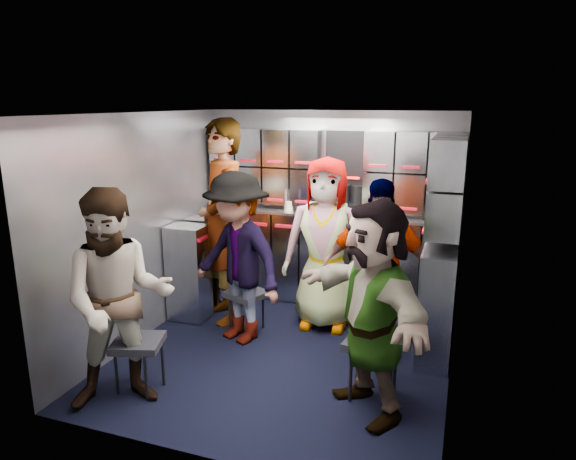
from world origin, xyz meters
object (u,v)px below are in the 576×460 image
(jump_seat_mid_right, at_px, (378,310))
(attendant_arc_e, at_px, (372,309))
(jump_seat_near_left, at_px, (138,345))
(jump_seat_near_right, at_px, (374,346))
(jump_seat_mid_left, at_px, (246,296))
(attendant_arc_a, at_px, (119,300))
(jump_seat_center, at_px, (329,281))
(attendant_arc_d, at_px, (376,271))
(attendant_arc_c, at_px, (326,244))
(attendant_standing, at_px, (223,222))
(attendant_arc_b, at_px, (237,258))

(jump_seat_mid_right, height_order, attendant_arc_e, attendant_arc_e)
(jump_seat_near_left, bearing_deg, jump_seat_near_right, 16.17)
(jump_seat_mid_left, height_order, attendant_arc_a, attendant_arc_a)
(jump_seat_near_left, height_order, jump_seat_mid_right, jump_seat_near_left)
(jump_seat_mid_left, xyz_separation_m, jump_seat_center, (0.68, 0.57, 0.04))
(jump_seat_mid_right, xyz_separation_m, attendant_arc_d, (-0.00, -0.18, 0.44))
(jump_seat_center, distance_m, attendant_arc_d, 0.97)
(jump_seat_mid_left, bearing_deg, jump_seat_center, 40.08)
(attendant_arc_a, relative_size, attendant_arc_c, 0.96)
(attendant_arc_d, height_order, attendant_arc_e, attendant_arc_d)
(jump_seat_near_left, distance_m, attendant_arc_e, 1.81)
(attendant_standing, xyz_separation_m, attendant_arc_c, (1.02, 0.17, -0.18))
(jump_seat_mid_right, bearing_deg, jump_seat_center, 139.85)
(attendant_arc_b, relative_size, attendant_arc_d, 1.00)
(jump_seat_mid_right, xyz_separation_m, attendant_arc_a, (-1.61, -1.51, 0.45))
(attendant_arc_e, bearing_deg, attendant_standing, -166.99)
(attendant_arc_b, xyz_separation_m, attendant_arc_c, (0.68, 0.57, 0.05))
(attendant_standing, distance_m, attendant_arc_e, 2.07)
(jump_seat_mid_left, height_order, jump_seat_center, jump_seat_center)
(jump_seat_mid_left, distance_m, attendant_arc_c, 0.92)
(jump_seat_mid_right, bearing_deg, jump_seat_near_left, -140.59)
(jump_seat_mid_left, bearing_deg, attendant_arc_d, -4.48)
(jump_seat_mid_right, relative_size, attendant_arc_a, 0.27)
(attendant_standing, relative_size, attendant_arc_c, 1.21)
(jump_seat_center, xyz_separation_m, attendant_arc_d, (0.58, -0.67, 0.39))
(jump_seat_near_left, distance_m, attendant_arc_a, 0.47)
(jump_seat_mid_left, distance_m, jump_seat_center, 0.89)
(attendant_arc_b, distance_m, attendant_arc_d, 1.26)
(jump_seat_mid_left, xyz_separation_m, jump_seat_mid_right, (1.26, 0.08, -0.01))
(attendant_arc_c, height_order, attendant_arc_e, attendant_arc_c)
(jump_seat_near_right, distance_m, attendant_arc_d, 0.76)
(jump_seat_near_left, xyz_separation_m, jump_seat_mid_right, (1.61, 1.33, -0.02))
(attendant_standing, distance_m, attendant_arc_d, 1.64)
(jump_seat_mid_right, bearing_deg, attendant_arc_b, -168.28)
(jump_seat_mid_left, relative_size, attendant_arc_d, 0.28)
(attendant_arc_b, height_order, attendant_arc_c, attendant_arc_c)
(jump_seat_mid_right, height_order, attendant_standing, attendant_standing)
(jump_seat_near_right, height_order, attendant_standing, attendant_standing)
(attendant_arc_e, bearing_deg, attendant_arc_c, 164.58)
(jump_seat_mid_left, height_order, attendant_arc_c, attendant_arc_c)
(jump_seat_near_right, bearing_deg, attendant_standing, 150.63)
(attendant_arc_b, height_order, attendant_arc_d, attendant_arc_b)
(jump_seat_near_left, height_order, attendant_standing, attendant_standing)
(jump_seat_near_left, bearing_deg, jump_seat_mid_left, 74.08)
(jump_seat_mid_left, relative_size, jump_seat_center, 0.91)
(jump_seat_near_left, height_order, attendant_arc_d, attendant_arc_d)
(attendant_arc_c, bearing_deg, jump_seat_near_left, -126.73)
(jump_seat_near_right, xyz_separation_m, attendant_arc_b, (-1.37, 0.56, 0.38))
(attendant_standing, xyz_separation_m, attendant_arc_d, (1.60, -0.32, -0.23))
(jump_seat_near_right, distance_m, attendant_arc_c, 1.40)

